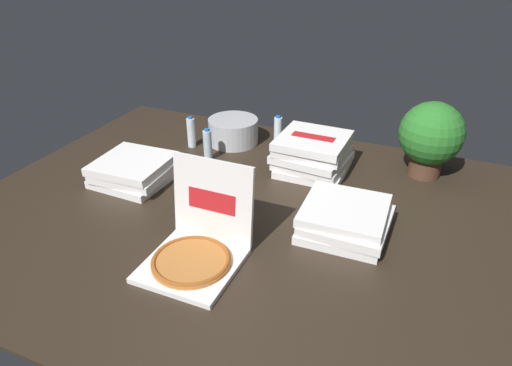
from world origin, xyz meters
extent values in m
cube|color=#2D2319|center=(0.00, 0.00, -0.01)|extent=(3.20, 2.40, 0.02)
cube|color=white|center=(-0.08, -0.52, 0.01)|extent=(0.42, 0.42, 0.03)
cylinder|color=#B77033|center=(-0.08, -0.52, 0.04)|extent=(0.37, 0.37, 0.02)
torus|color=#9C501E|center=(-0.08, -0.52, 0.04)|extent=(0.36, 0.36, 0.02)
cube|color=white|center=(-0.08, -0.29, 0.23)|extent=(0.42, 0.07, 0.42)
cube|color=red|center=(-0.08, -0.30, 0.23)|extent=(0.25, 0.01, 0.10)
cube|color=white|center=(0.49, 0.04, 0.02)|extent=(0.43, 0.43, 0.05)
cube|color=white|center=(0.51, 0.04, 0.07)|extent=(0.42, 0.42, 0.05)
cube|color=white|center=(0.49, 0.05, 0.12)|extent=(0.43, 0.43, 0.05)
cube|color=white|center=(-0.83, 0.06, 0.02)|extent=(0.43, 0.43, 0.05)
cube|color=white|center=(-0.81, 0.06, 0.07)|extent=(0.44, 0.44, 0.05)
cube|color=red|center=(-0.81, 0.06, 0.10)|extent=(0.27, 0.09, 0.00)
cube|color=white|center=(-0.83, 0.06, 0.12)|extent=(0.43, 0.43, 0.05)
cube|color=white|center=(0.15, 0.62, 0.02)|extent=(0.42, 0.42, 0.05)
cube|color=white|center=(0.15, 0.62, 0.07)|extent=(0.45, 0.45, 0.05)
cube|color=white|center=(0.13, 0.61, 0.12)|extent=(0.45, 0.45, 0.05)
cube|color=red|center=(0.13, 0.61, 0.15)|extent=(0.28, 0.10, 0.00)
cube|color=white|center=(0.14, 0.63, 0.17)|extent=(0.42, 0.42, 0.05)
cube|color=red|center=(0.14, 0.63, 0.19)|extent=(0.27, 0.08, 0.00)
cube|color=white|center=(0.14, 0.61, 0.22)|extent=(0.43, 0.43, 0.05)
cube|color=red|center=(0.14, 0.61, 0.24)|extent=(0.27, 0.08, 0.00)
cylinder|color=#B7BABF|center=(-0.51, 0.82, 0.09)|extent=(0.36, 0.36, 0.18)
cylinder|color=silver|center=(-0.54, 0.49, 0.11)|extent=(0.06, 0.06, 0.21)
cylinder|color=blue|center=(-0.54, 0.49, 0.22)|extent=(0.03, 0.03, 0.02)
cylinder|color=white|center=(-0.76, 0.64, 0.11)|extent=(0.06, 0.06, 0.21)
cylinder|color=blue|center=(-0.76, 0.64, 0.22)|extent=(0.03, 0.03, 0.02)
cylinder|color=white|center=(-0.20, 0.90, 0.11)|extent=(0.06, 0.06, 0.21)
cylinder|color=blue|center=(-0.20, 0.90, 0.22)|extent=(0.03, 0.03, 0.02)
cylinder|color=#513323|center=(0.81, 0.85, 0.06)|extent=(0.20, 0.20, 0.12)
sphere|color=#287226|center=(0.81, 0.85, 0.28)|extent=(0.39, 0.39, 0.39)
camera|label=1|loc=(0.84, -1.91, 1.37)|focal=31.91mm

